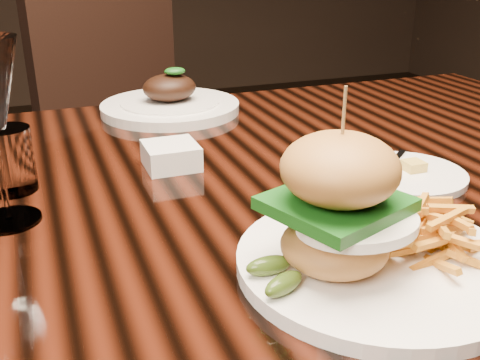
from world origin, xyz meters
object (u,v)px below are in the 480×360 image
object	(u,v)px
burger_plate	(371,229)
chair_far	(135,136)
far_dish	(170,103)
dining_table	(200,234)

from	to	relation	value
burger_plate	chair_far	world-z (taller)	chair_far
burger_plate	far_dish	xyz separation A→B (m)	(-0.04, 0.62, -0.03)
dining_table	chair_far	distance (m)	0.90
far_dish	dining_table	bearing A→B (deg)	-98.28
far_dish	chair_far	world-z (taller)	chair_far
dining_table	burger_plate	bearing A→B (deg)	-71.58
burger_plate	far_dish	world-z (taller)	burger_plate
dining_table	burger_plate	world-z (taller)	burger_plate
dining_table	far_dish	size ratio (longest dim) A/B	6.10
burger_plate	far_dish	bearing A→B (deg)	85.35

